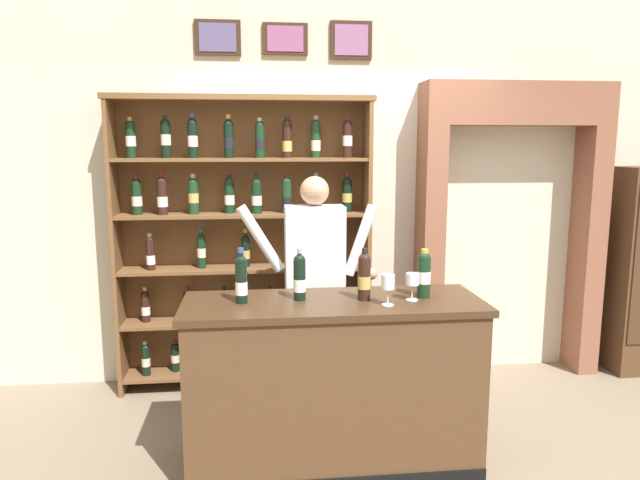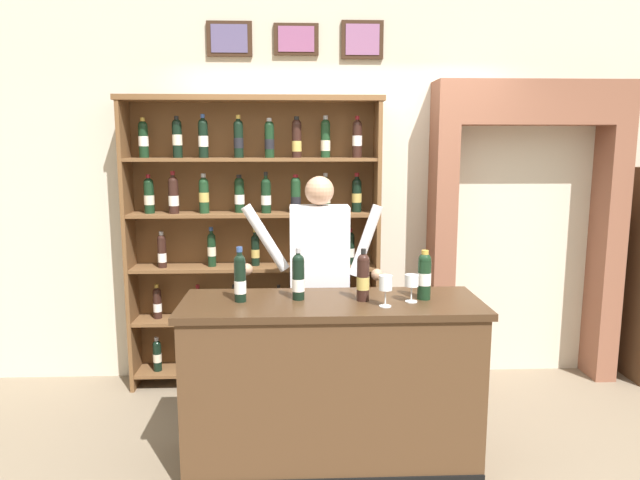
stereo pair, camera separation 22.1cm
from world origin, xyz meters
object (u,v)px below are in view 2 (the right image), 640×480
object	(u,v)px
tasting_bottle_brunello	(424,275)
tasting_bottle_bianco	(240,277)
wine_glass_left	(412,282)
wine_glass_right	(386,285)
wine_shelf	(254,233)
tasting_bottle_prosecco	(298,277)
tasting_counter	(331,384)
shopkeeper	(319,272)
tasting_bottle_vin_santo	(363,277)

from	to	relation	value
tasting_bottle_brunello	tasting_bottle_bianco	bearing A→B (deg)	-179.62
wine_glass_left	wine_glass_right	world-z (taller)	wine_glass_right
wine_shelf	tasting_bottle_prosecco	distance (m)	1.24
tasting_counter	tasting_bottle_prosecco	bearing A→B (deg)	168.05
tasting_bottle_brunello	wine_glass_right	bearing A→B (deg)	-148.99
tasting_bottle_bianco	tasting_bottle_brunello	bearing A→B (deg)	0.38
tasting_bottle_bianco	wine_glass_left	size ratio (longest dim) A/B	1.99
tasting_bottle_brunello	shopkeeper	bearing A→B (deg)	134.02
shopkeeper	tasting_bottle_prosecco	size ratio (longest dim) A/B	5.59
tasting_counter	tasting_bottle_vin_santo	size ratio (longest dim) A/B	5.72
tasting_counter	wine_glass_left	size ratio (longest dim) A/B	10.88
wine_shelf	tasting_bottle_brunello	bearing A→B (deg)	-49.11
tasting_bottle_prosecco	tasting_bottle_brunello	world-z (taller)	tasting_bottle_prosecco
shopkeeper	wine_glass_left	distance (m)	0.82
tasting_counter	wine_glass_left	xyz separation A→B (m)	(0.45, -0.04, 0.61)
wine_shelf	tasting_bottle_vin_santo	world-z (taller)	wine_shelf
wine_shelf	wine_glass_right	bearing A→B (deg)	-59.38
wine_shelf	wine_glass_right	size ratio (longest dim) A/B	12.78
wine_glass_right	wine_shelf	bearing A→B (deg)	120.62
wine_shelf	tasting_bottle_vin_santo	xyz separation A→B (m)	(0.70, -1.23, -0.07)
wine_shelf	shopkeeper	world-z (taller)	wine_shelf
tasting_bottle_prosecco	tasting_counter	bearing A→B (deg)	-11.95
tasting_counter	shopkeeper	size ratio (longest dim) A/B	1.02
tasting_counter	wine_glass_right	bearing A→B (deg)	-24.50
tasting_bottle_bianco	wine_glass_left	world-z (taller)	tasting_bottle_bianco
tasting_bottle_bianco	wine_shelf	bearing A→B (deg)	90.24
wine_glass_left	tasting_bottle_brunello	bearing A→B (deg)	34.84
tasting_counter	tasting_bottle_brunello	xyz separation A→B (m)	(0.53, 0.02, 0.64)
shopkeeper	tasting_bottle_bianco	xyz separation A→B (m)	(-0.47, -0.60, 0.11)
tasting_bottle_brunello	wine_glass_right	size ratio (longest dim) A/B	1.63
tasting_bottle_brunello	wine_glass_left	world-z (taller)	tasting_bottle_brunello
tasting_bottle_bianco	tasting_bottle_brunello	size ratio (longest dim) A/B	1.10
tasting_bottle_vin_santo	wine_glass_right	size ratio (longest dim) A/B	1.71
tasting_bottle_bianco	tasting_bottle_brunello	xyz separation A→B (m)	(1.05, 0.01, 0.00)
wine_shelf	tasting_bottle_bianco	world-z (taller)	wine_shelf
tasting_counter	wine_glass_right	distance (m)	0.70
tasting_bottle_prosecco	wine_glass_left	size ratio (longest dim) A/B	1.90
tasting_bottle_prosecco	wine_glass_right	world-z (taller)	tasting_bottle_prosecco
tasting_bottle_brunello	wine_glass_left	distance (m)	0.11
wine_shelf	wine_glass_left	distance (m)	1.60
tasting_counter	tasting_bottle_vin_santo	bearing A→B (deg)	1.19
wine_glass_left	tasting_counter	bearing A→B (deg)	174.73
tasting_bottle_prosecco	wine_glass_right	size ratio (longest dim) A/B	1.72
wine_shelf	tasting_bottle_prosecco	bearing A→B (deg)	-74.40
wine_glass_right	tasting_bottle_bianco	bearing A→B (deg)	170.04
tasting_bottle_bianco	wine_glass_left	distance (m)	0.96
shopkeeper	wine_glass_right	world-z (taller)	shopkeeper
tasting_bottle_vin_santo	wine_glass_right	world-z (taller)	tasting_bottle_vin_santo
tasting_bottle_prosecco	wine_glass_left	bearing A→B (deg)	-7.27
tasting_bottle_vin_santo	tasting_bottle_brunello	world-z (taller)	tasting_bottle_vin_santo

